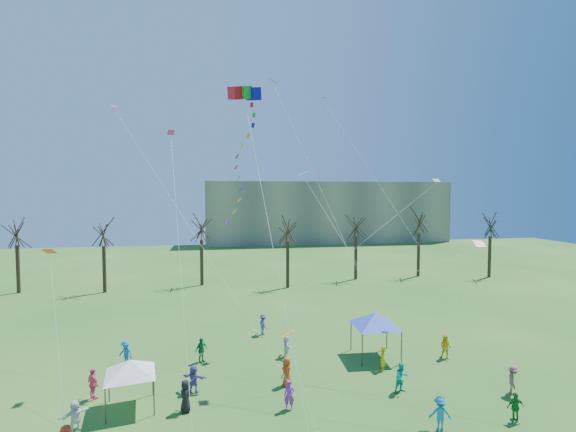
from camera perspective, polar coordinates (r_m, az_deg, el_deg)
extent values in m
cube|color=gray|center=(102.28, 5.50, 0.59)|extent=(60.00, 14.00, 15.00)
cylinder|color=black|center=(59.57, -34.02, -6.29)|extent=(0.44, 0.44, 5.88)
cylinder|color=black|center=(54.68, -24.66, -6.90)|extent=(0.44, 0.44, 5.77)
cylinder|color=black|center=(54.81, -12.17, -6.48)|extent=(0.44, 0.44, 6.07)
cylinder|color=black|center=(52.21, -0.05, -6.90)|extent=(0.44, 0.44, 6.07)
cylinder|color=black|center=(58.01, 9.62, -5.87)|extent=(0.44, 0.44, 6.18)
cylinder|color=black|center=(62.27, 18.06, -5.22)|extent=(0.44, 0.44, 6.47)
cylinder|color=black|center=(65.62, 26.74, -5.19)|extent=(0.44, 0.44, 6.00)
cube|color=red|center=(24.57, -7.53, 16.95)|extent=(0.93, 1.16, 0.95)
cube|color=#14982F|center=(24.60, -6.23, 16.95)|extent=(0.93, 1.16, 0.95)
cube|color=#140DAA|center=(24.63, -4.94, 16.93)|extent=(0.93, 1.16, 0.95)
cylinder|color=white|center=(19.48, -2.29, -3.77)|extent=(0.02, 0.02, 17.80)
cylinder|color=#3F3F44|center=(25.40, -24.54, -23.37)|extent=(0.08, 0.08, 1.97)
cylinder|color=#3F3F44|center=(25.33, -18.53, -23.32)|extent=(0.08, 0.08, 1.97)
cylinder|color=#3F3F44|center=(27.61, -24.12, -21.11)|extent=(0.08, 0.08, 1.97)
cylinder|color=#3F3F44|center=(27.54, -18.68, -21.06)|extent=(0.08, 0.08, 1.97)
pyramid|color=white|center=(25.87, -21.54, -19.37)|extent=(3.70, 3.70, 0.85)
cylinder|color=#3F3F44|center=(30.35, 10.50, -18.21)|extent=(0.08, 0.08, 2.34)
cylinder|color=#3F3F44|center=(31.28, 15.83, -17.61)|extent=(0.08, 0.08, 2.34)
cylinder|color=#3F3F44|center=(32.95, 8.95, -16.43)|extent=(0.08, 0.08, 2.34)
cylinder|color=#3F3F44|center=(33.81, 13.87, -15.96)|extent=(0.08, 0.08, 2.34)
pyramid|color=blue|center=(31.52, 12.33, -14.18)|extent=(4.46, 4.46, 1.00)
imported|color=#1680B4|center=(24.41, 20.83, -24.76)|extent=(1.25, 0.91, 1.74)
imported|color=#1C842D|center=(26.78, 29.63, -22.52)|extent=(0.95, 0.46, 1.58)
imported|color=white|center=(25.52, -28.04, -23.78)|extent=(1.48, 1.29, 1.61)
imported|color=black|center=(25.29, -14.36, -23.53)|extent=(0.73, 0.97, 1.79)
imported|color=purple|center=(24.82, 0.18, -24.13)|extent=(0.69, 0.54, 1.67)
imported|color=#0CB4A4|center=(27.49, 15.87, -21.20)|extent=(1.04, 0.90, 1.85)
imported|color=#87574A|center=(29.70, 29.36, -19.68)|extent=(1.17, 1.31, 1.76)
imported|color=#FE547C|center=(28.30, -25.98, -20.67)|extent=(1.07, 1.10, 1.85)
imported|color=#6354B7|center=(27.23, -13.26, -21.60)|extent=(1.64, 1.04, 1.69)
imported|color=#BC3D17|center=(27.36, -0.17, -21.23)|extent=(1.03, 1.04, 1.81)
imported|color=yellow|center=(30.08, 13.32, -19.07)|extent=(0.70, 0.75, 1.73)
imported|color=yellow|center=(33.31, 21.51, -16.93)|extent=(1.07, 1.08, 1.76)
imported|color=blue|center=(32.27, -22.10, -17.60)|extent=(1.32, 1.17, 1.77)
imported|color=#1A7A3B|center=(31.25, -12.24, -18.12)|extent=(1.06, 1.04, 1.79)
imported|color=silver|center=(31.50, -0.23, -18.05)|extent=(0.61, 1.53, 1.60)
imported|color=#424B90|center=(35.99, -3.54, -15.12)|extent=(1.02, 1.33, 1.81)
cube|color=#FC390D|center=(24.89, -30.79, -4.35)|extent=(0.56, 0.68, 0.31)
cylinder|color=white|center=(23.44, -30.00, -14.62)|extent=(0.01, 0.01, 8.81)
cube|color=#E325A2|center=(30.21, -16.33, 11.35)|extent=(0.59, 0.66, 0.31)
cylinder|color=white|center=(23.62, -15.21, -4.93)|extent=(0.01, 0.01, 19.78)
cube|color=yellow|center=(21.17, 0.03, -16.44)|extent=(0.68, 0.64, 0.38)
cylinder|color=white|center=(20.56, 2.06, -22.84)|extent=(0.01, 0.01, 4.71)
cube|color=#1CD1D6|center=(27.90, 2.20, 6.04)|extent=(0.78, 0.66, 0.35)
cylinder|color=white|center=(24.86, 10.47, -7.92)|extent=(0.01, 0.01, 15.76)
cube|color=blue|center=(36.93, 5.11, 16.39)|extent=(0.80, 0.78, 0.17)
cylinder|color=white|center=(29.41, 15.16, 0.66)|extent=(0.01, 0.01, 25.78)
cube|color=red|center=(25.90, 25.56, -3.60)|extent=(0.70, 0.80, 0.34)
cylinder|color=white|center=(22.68, 0.22, -14.59)|extent=(0.01, 0.01, 23.62)
cube|color=#69C12D|center=(33.88, 20.35, 4.77)|extent=(0.55, 0.65, 0.27)
cylinder|color=white|center=(27.43, 6.32, -7.20)|extent=(0.01, 0.01, 23.19)
cube|color=purple|center=(39.35, -23.50, 14.07)|extent=(0.66, 0.69, 0.37)
cylinder|color=white|center=(29.79, -14.73, -0.11)|extent=(0.01, 0.01, 27.26)
cube|color=#FF600D|center=(37.34, -2.16, 18.62)|extent=(0.73, 0.67, 0.34)
cylinder|color=white|center=(30.15, 5.41, 2.24)|extent=(0.01, 0.01, 25.10)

